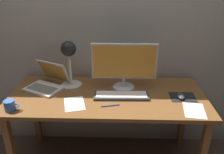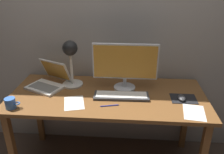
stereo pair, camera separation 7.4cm
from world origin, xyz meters
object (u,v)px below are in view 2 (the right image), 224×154
object	(u,v)px
monitor	(125,64)
laptop	(50,79)
mouse	(182,98)
keyboard_main	(121,96)
desk_lamp	(71,56)
pen	(110,106)
coffee_mug	(11,103)

from	to	relation	value
monitor	laptop	size ratio (longest dim) A/B	1.37
mouse	keyboard_main	bearing A→B (deg)	178.68
desk_lamp	pen	bearing A→B (deg)	-42.98
desk_lamp	pen	world-z (taller)	desk_lamp
mouse	monitor	bearing A→B (deg)	159.38
monitor	coffee_mug	bearing A→B (deg)	-155.08
desk_lamp	coffee_mug	bearing A→B (deg)	-131.36
mouse	pen	size ratio (longest dim) A/B	0.69
monitor	pen	size ratio (longest dim) A/B	3.86
monitor	desk_lamp	world-z (taller)	desk_lamp
coffee_mug	pen	bearing A→B (deg)	6.36
keyboard_main	mouse	xyz separation A→B (m)	(0.47, -0.01, 0.01)
keyboard_main	pen	distance (m)	0.17
coffee_mug	pen	world-z (taller)	coffee_mug
keyboard_main	laptop	distance (m)	0.66
keyboard_main	laptop	size ratio (longest dim) A/B	1.12
coffee_mug	monitor	bearing A→B (deg)	24.92
laptop	mouse	size ratio (longest dim) A/B	4.12
monitor	laptop	xyz separation A→B (m)	(-0.65, 0.01, -0.16)
laptop	coffee_mug	xyz separation A→B (m)	(-0.17, -0.39, -0.02)
keyboard_main	desk_lamp	xyz separation A→B (m)	(-0.44, 0.19, 0.26)
laptop	mouse	xyz separation A→B (m)	(1.10, -0.18, -0.04)
monitor	mouse	world-z (taller)	monitor
coffee_mug	mouse	bearing A→B (deg)	9.51
pen	mouse	bearing A→B (deg)	13.51
monitor	mouse	size ratio (longest dim) A/B	5.63
mouse	laptop	bearing A→B (deg)	170.88
coffee_mug	desk_lamp	bearing A→B (deg)	48.64
keyboard_main	coffee_mug	world-z (taller)	coffee_mug
desk_lamp	monitor	bearing A→B (deg)	-3.72
laptop	pen	distance (m)	0.63
laptop	coffee_mug	size ratio (longest dim) A/B	3.53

